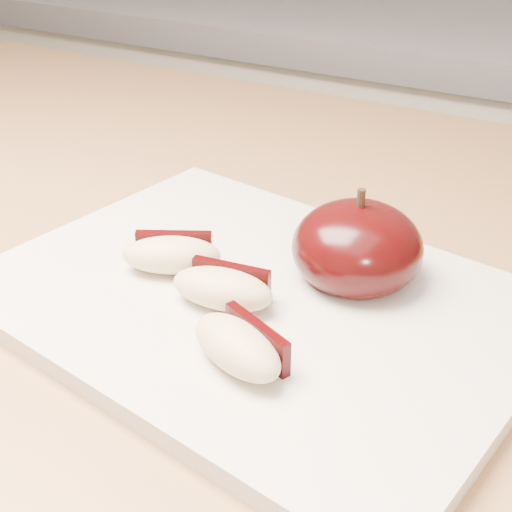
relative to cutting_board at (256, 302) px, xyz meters
The scene contains 6 objects.
back_cabinet 0.91m from the cutting_board, 95.52° to the left, with size 2.40×0.62×0.94m.
cutting_board is the anchor object (origin of this frame).
apple_half 0.07m from the cutting_board, 47.19° to the left, with size 0.10×0.10×0.07m.
apple_wedge_a 0.06m from the cutting_board, behind, with size 0.07×0.05×0.02m.
apple_wedge_b 0.03m from the cutting_board, 118.16° to the right, with size 0.06×0.04×0.02m.
apple_wedge_c 0.07m from the cutting_board, 67.51° to the right, with size 0.07×0.05×0.02m.
Camera 1 is at (0.25, 0.10, 1.14)m, focal length 50.00 mm.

